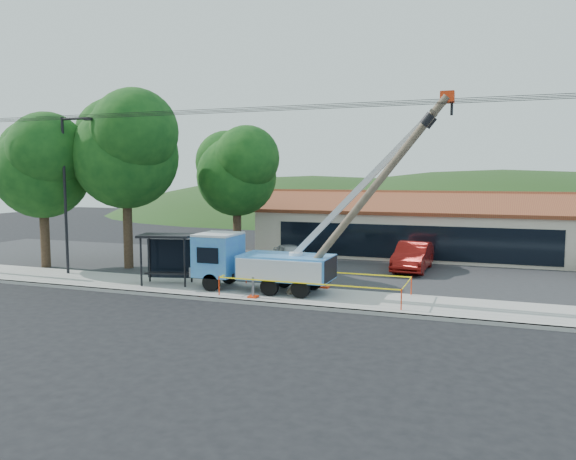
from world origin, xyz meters
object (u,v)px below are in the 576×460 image
Objects in this scene: car_red at (412,272)px; car_silver at (291,267)px; utility_truck at (261,260)px; bus_shelter at (167,247)px; leaning_pole at (371,192)px.

car_silver is at bearing -171.81° from car_red.
car_red is at bearing -31.46° from car_silver.
car_red is (7.45, 0.79, 0.00)m from car_silver.
car_silver is 7.49m from car_red.
utility_truck is 8.05m from car_silver.
bus_shelter is at bearing -154.30° from car_silver.
utility_truck is at bearing -118.47° from car_silver.
bus_shelter is (-5.22, -0.10, 0.38)m from utility_truck.
bus_shelter is (-10.67, 0.26, -2.99)m from leaning_pole.
bus_shelter is 14.49m from car_red.
utility_truck is 10.71m from car_red.
car_red is at bearing 85.13° from leaning_pole.
car_red is (0.76, 8.94, -5.05)m from leaning_pole.
utility_truck is at bearing -13.13° from bus_shelter.
leaning_pole reaches higher than bus_shelter.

